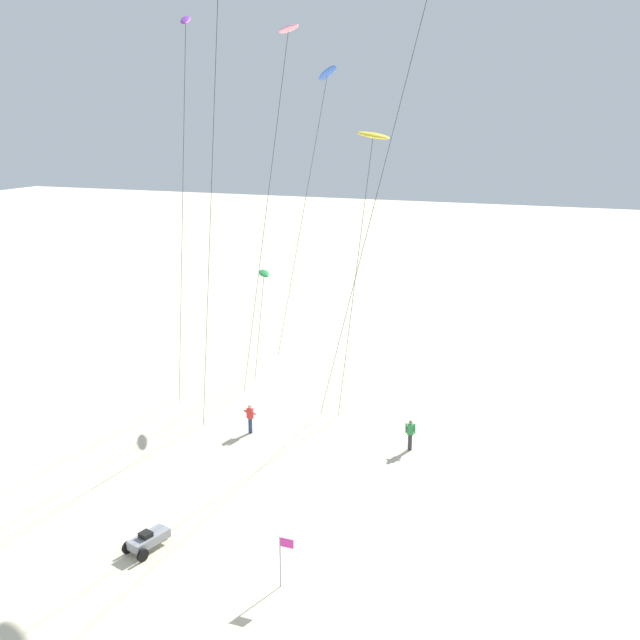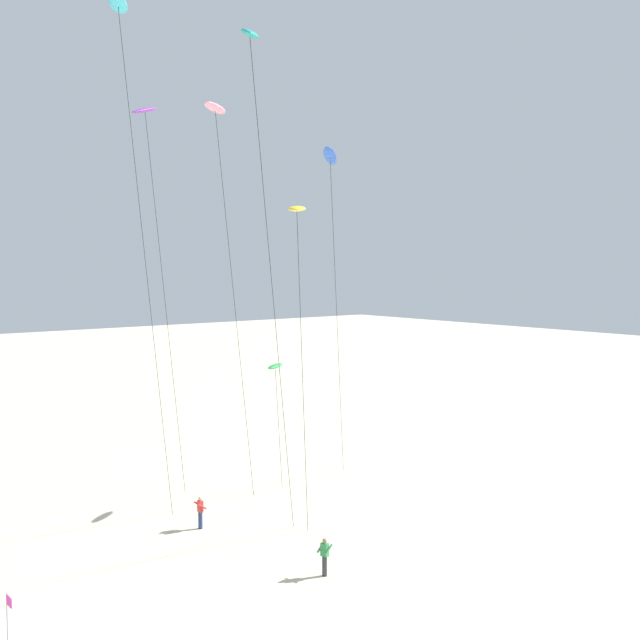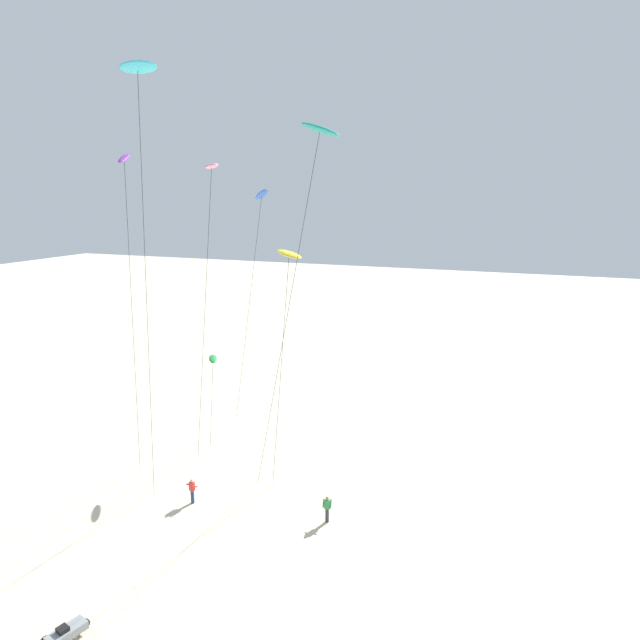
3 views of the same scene
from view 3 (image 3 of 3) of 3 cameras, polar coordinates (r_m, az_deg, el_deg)
kite_yellow at (r=30.93m, az=-3.27°, el=6.61°), size 3.84×3.72×16.27m
kite_blue at (r=37.77m, az=-6.16°, el=12.42°), size 7.14×7.26×19.76m
kite_teal at (r=24.97m, az=-0.18°, el=18.47°), size 8.71×8.51×22.59m
kite_purple at (r=32.40m, az=-19.70°, el=14.49°), size 5.04×5.43×21.59m
kite_green at (r=40.34m, az=-11.11°, el=-4.07°), size 2.48×2.65×7.89m
kite_cyan at (r=28.16m, az=-18.49°, el=23.24°), size 6.45×5.93×25.27m
kite_pink at (r=30.67m, az=-11.29°, el=14.80°), size 7.00×7.16×20.92m
kite_flyer_nearest at (r=34.68m, az=0.75°, el=-19.06°), size 0.64×0.62×1.67m
kite_flyer_middle at (r=37.37m, az=-13.19°, el=-16.89°), size 0.57×0.54×1.67m
beach_buggy at (r=29.87m, az=-25.00°, el=-27.51°), size 1.33×2.13×0.82m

